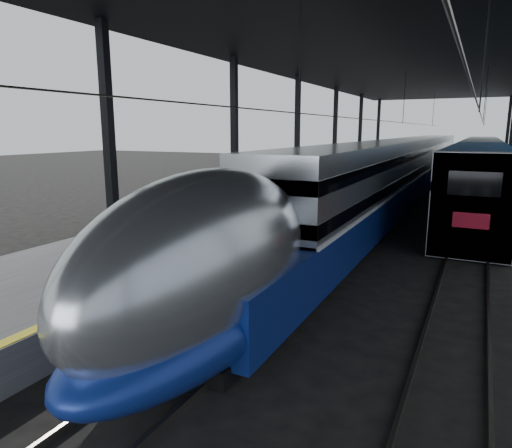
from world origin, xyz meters
The scene contains 7 objects.
ground centered at (0.00, 0.00, 0.00)m, with size 160.00×160.00×0.00m, color black.
platform centered at (-3.50, 20.00, 0.50)m, with size 6.00×80.00×1.00m, color #4C4C4F.
yellow_strip centered at (-0.70, 20.00, 1.00)m, with size 0.30×80.00×0.01m, color yellow.
rails centered at (4.50, 20.00, 0.08)m, with size 6.52×80.00×0.16m.
canopy centered at (1.90, 20.00, 9.12)m, with size 18.00×75.00×9.47m.
tgv_train centered at (2.00, 27.15, 2.03)m, with size 3.03×65.20×4.34m.
second_train centered at (7.00, 37.48, 2.12)m, with size 3.04×56.05×4.19m.
Camera 1 is at (7.19, -8.49, 4.99)m, focal length 32.00 mm.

